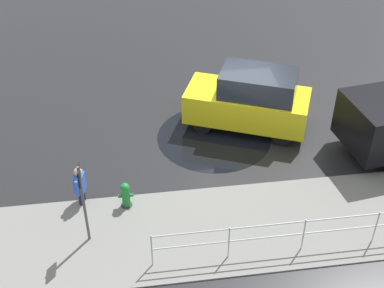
% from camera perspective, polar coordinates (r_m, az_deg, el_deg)
% --- Properties ---
extents(ground_plane, '(60.00, 60.00, 0.00)m').
position_cam_1_polar(ground_plane, '(17.49, 4.88, 1.23)').
color(ground_plane, black).
extents(kerb_strip, '(24.00, 3.20, 0.04)m').
position_cam_1_polar(kerb_strip, '(14.38, 8.37, -8.39)').
color(kerb_strip, slate).
rests_on(kerb_strip, ground).
extents(moving_hatchback, '(4.25, 3.10, 2.06)m').
position_cam_1_polar(moving_hatchback, '(17.26, 6.20, 4.71)').
color(moving_hatchback, yellow).
rests_on(moving_hatchback, ground).
extents(fire_hydrant, '(0.42, 0.31, 0.80)m').
position_cam_1_polar(fire_hydrant, '(14.58, -7.08, -5.45)').
color(fire_hydrant, '#197A2D').
rests_on(fire_hydrant, ground).
extents(pedestrian, '(0.32, 0.55, 1.22)m').
position_cam_1_polar(pedestrian, '(14.70, -11.87, -4.20)').
color(pedestrian, blue).
rests_on(pedestrian, ground).
extents(metal_railing, '(9.33, 0.04, 1.05)m').
position_cam_1_polar(metal_railing, '(13.69, 15.62, -8.38)').
color(metal_railing, '#B7BABF').
rests_on(metal_railing, ground).
extents(sign_post, '(0.07, 0.44, 2.40)m').
position_cam_1_polar(sign_post, '(13.02, -11.64, -5.22)').
color(sign_post, '#4C4C51').
rests_on(sign_post, ground).
extents(puddle_patch, '(3.67, 3.67, 0.01)m').
position_cam_1_polar(puddle_patch, '(17.23, 2.36, 0.76)').
color(puddle_patch, black).
rests_on(puddle_patch, ground).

